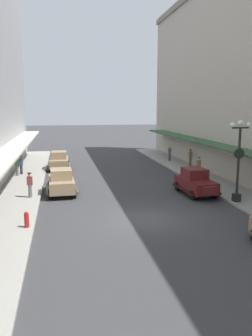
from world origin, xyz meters
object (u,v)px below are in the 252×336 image
object	(u,v)px
parked_car_1	(59,160)
pedestrian_3	(21,165)
pedestrian_1	(190,157)
pedestrian_4	(199,167)
pedestrian_5	(17,166)
pedestrian_0	(170,153)
lamp_post_with_clock	(239,158)
parked_car_3	(61,181)
pedestrian_2	(30,185)
fire_hydrant	(27,219)
parked_car_0	(195,181)

from	to	relation	value
parked_car_1	pedestrian_3	bearing A→B (deg)	-144.18
pedestrian_1	pedestrian_4	world-z (taller)	same
pedestrian_5	pedestrian_1	bearing A→B (deg)	7.12
parked_car_1	pedestrian_0	world-z (taller)	parked_car_1
pedestrian_5	pedestrian_4	bearing A→B (deg)	-11.90
parked_car_1	lamp_post_with_clock	world-z (taller)	lamp_post_with_clock
lamp_post_with_clock	pedestrian_3	world-z (taller)	lamp_post_with_clock
pedestrian_1	pedestrian_3	bearing A→B (deg)	-175.10
parked_car_3	pedestrian_2	size ratio (longest dim) A/B	2.58
fire_hydrant	pedestrian_1	distance (m)	21.77
lamp_post_with_clock	pedestrian_3	bearing A→B (deg)	140.35
fire_hydrant	pedestrian_0	bearing A→B (deg)	54.75
parked_car_0	pedestrian_3	xyz separation A→B (m)	(-12.83, 9.27, 0.07)
fire_hydrant	pedestrian_1	size ratio (longest dim) A/B	0.49
parked_car_0	lamp_post_with_clock	xyz separation A→B (m)	(1.68, -2.75, 2.04)
fire_hydrant	pedestrian_0	size ratio (longest dim) A/B	0.50
parked_car_3	pedestrian_4	world-z (taller)	parked_car_3
parked_car_0	lamp_post_with_clock	distance (m)	3.81
pedestrian_0	pedestrian_2	world-z (taller)	pedestrian_2
parked_car_3	pedestrian_1	xyz separation A→B (m)	(13.09, 8.82, 0.07)
lamp_post_with_clock	pedestrian_2	world-z (taller)	lamp_post_with_clock
fire_hydrant	pedestrian_2	xyz separation A→B (m)	(-0.31, 5.99, 0.45)
lamp_post_with_clock	pedestrian_3	distance (m)	18.94
parked_car_0	parked_car_3	distance (m)	9.51
pedestrian_3	pedestrian_5	xyz separation A→B (m)	(-0.27, -0.69, -0.02)
parked_car_0	fire_hydrant	bearing A→B (deg)	-154.72
lamp_post_with_clock	pedestrian_2	size ratio (longest dim) A/B	3.09
pedestrian_1	pedestrian_2	xyz separation A→B (m)	(-15.15, -9.93, 0.00)
pedestrian_1	pedestrian_3	size ratio (longest dim) A/B	1.00
pedestrian_5	pedestrian_3	bearing A→B (deg)	68.85
pedestrian_2	pedestrian_4	distance (m)	14.54
parked_car_0	pedestrian_1	world-z (taller)	parked_car_0
pedestrian_1	pedestrian_4	size ratio (longest dim) A/B	1.00
parked_car_1	pedestrian_0	xyz separation A→B (m)	(12.18, 2.57, 0.05)
pedestrian_3	pedestrian_4	distance (m)	15.76
fire_hydrant	pedestrian_1	bearing A→B (deg)	47.02
pedestrian_2	pedestrian_4	xyz separation A→B (m)	(13.81, 4.55, 0.00)
fire_hydrant	pedestrian_0	distance (m)	23.87
parked_car_1	pedestrian_4	xyz separation A→B (m)	(11.91, -6.38, 0.07)
parked_car_0	fire_hydrant	size ratio (longest dim) A/B	5.27
parked_car_3	pedestrian_2	bearing A→B (deg)	-151.67
parked_car_1	pedestrian_2	world-z (taller)	parked_car_1
fire_hydrant	pedestrian_0	world-z (taller)	pedestrian_0
pedestrian_4	pedestrian_5	bearing A→B (deg)	168.10
fire_hydrant	pedestrian_4	world-z (taller)	pedestrian_4
parked_car_0	lamp_post_with_clock	size ratio (longest dim) A/B	0.84
parked_car_1	pedestrian_2	size ratio (longest dim) A/B	2.58
parked_car_0	pedestrian_0	size ratio (longest dim) A/B	2.63
pedestrian_1	pedestrian_2	distance (m)	18.12
fire_hydrant	pedestrian_5	bearing A→B (deg)	98.32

